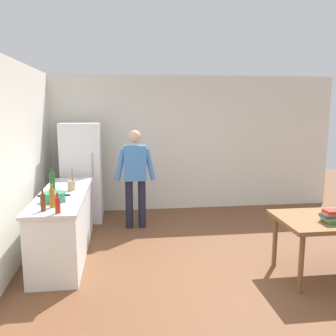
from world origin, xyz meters
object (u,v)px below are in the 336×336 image
refrigerator (82,172)px  dining_table (335,224)px  bottle_oil_amber (52,198)px  cooking_pot (54,197)px  bottle_beer_brown (43,202)px  person (135,172)px  utensil_jar (72,185)px  bottle_wine_green (52,182)px  bottle_sauce_red (58,205)px  book_stack (333,216)px

refrigerator → dining_table: size_ratio=1.29×
bottle_oil_amber → cooking_pot: bearing=95.7°
bottle_beer_brown → bottle_oil_amber: 0.17m
person → cooking_pot: size_ratio=4.25×
cooking_pot → utensil_jar: 0.63m
cooking_pot → bottle_oil_amber: bottle_oil_amber is taller
bottle_wine_green → bottle_beer_brown: size_ratio=1.31×
utensil_jar → bottle_oil_amber: (-0.11, -0.87, 0.04)m
bottle_sauce_red → book_stack: (3.16, -0.27, -0.17)m
person → bottle_wine_green: person is taller
refrigerator → cooking_pot: 2.07m
bottle_sauce_red → bottle_beer_brown: (-0.18, 0.11, 0.01)m
bottle_oil_amber → bottle_beer_brown: bearing=-117.1°
utensil_jar → bottle_beer_brown: bearing=-100.2°
refrigerator → person: 1.10m
dining_table → person: bearing=137.6°
dining_table → utensil_jar: (-3.29, 1.24, 0.31)m
bottle_sauce_red → dining_table: bearing=-1.9°
refrigerator → dining_table: (3.30, -2.70, -0.23)m
bottle_sauce_red → utensil_jar: bearing=89.9°
cooking_pot → bottle_beer_brown: bearing=-96.8°
utensil_jar → bottle_beer_brown: (-0.18, -1.02, 0.03)m
person → bottle_oil_amber: size_ratio=6.07×
bottle_wine_green → person: bearing=38.7°
bottle_sauce_red → person: bearing=65.1°
bottle_oil_amber → book_stack: 3.32m
bottle_oil_amber → book_stack: bottle_oil_amber is taller
refrigerator → bottle_beer_brown: bearing=-94.1°
refrigerator → book_stack: 4.27m
dining_table → cooking_pot: 3.50m
bottle_beer_brown → cooking_pot: bearing=83.2°
dining_table → cooking_pot: bearing=169.5°
cooking_pot → bottle_sauce_red: (0.13, -0.52, 0.04)m
dining_table → cooking_pot: cooking_pot is taller
dining_table → bottle_oil_amber: 3.44m
refrigerator → book_stack: bearing=-42.1°
bottle_wine_green → bottle_beer_brown: 0.97m
refrigerator → dining_table: refrigerator is taller
refrigerator → cooking_pot: refrigerator is taller
dining_table → bottle_wine_green: size_ratio=4.12×
refrigerator → bottle_wine_green: size_ratio=5.29×
refrigerator → book_stack: size_ratio=6.70×
utensil_jar → bottle_sauce_red: utensil_jar is taller
refrigerator → utensil_jar: bearing=-89.7°
bottle_sauce_red → bottle_oil_amber: bottle_oil_amber is taller
utensil_jar → book_stack: 3.46m
bottle_sauce_red → bottle_beer_brown: size_ratio=0.92×
dining_table → cooking_pot: (-3.43, 0.63, 0.29)m
bottle_beer_brown → bottle_sauce_red: bearing=-31.6°
bottle_sauce_red → bottle_beer_brown: 0.21m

